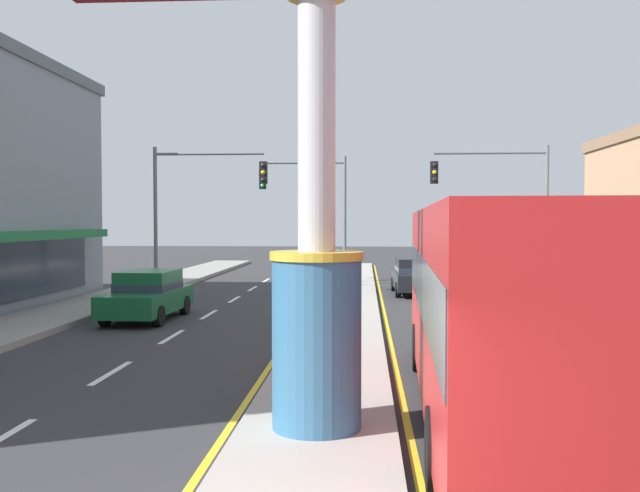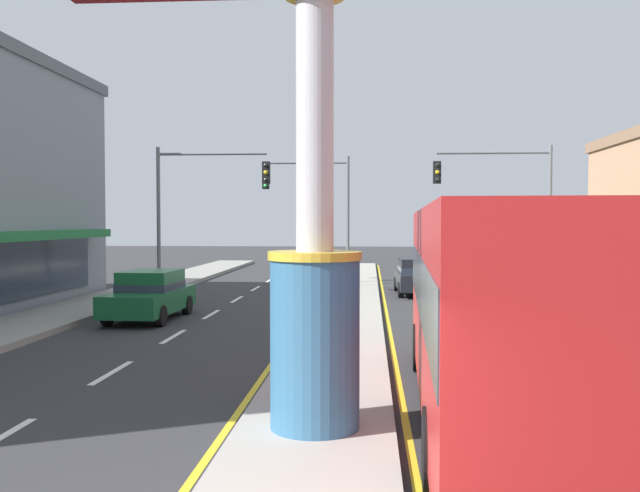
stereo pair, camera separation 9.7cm
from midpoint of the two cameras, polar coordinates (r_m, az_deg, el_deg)
The scene contains 10 objects.
median_strip at distance 22.59m, azimuth 1.86°, elevation -5.59°, with size 2.30×52.00×0.14m, color #A39E93.
sidewalk_left at distance 22.80m, azimuth -21.84°, elevation -5.62°, with size 2.62×60.00×0.18m, color gray.
lane_markings at distance 21.26m, azimuth 1.74°, elevation -6.25°, with size 9.04×52.00×0.01m.
district_sign at distance 9.76m, azimuth -0.57°, elevation 6.81°, with size 7.60×1.33×7.58m.
traffic_light_left_side at distance 29.47m, azimuth -10.27°, elevation 4.30°, with size 4.86×0.46×6.20m.
traffic_light_right_side at distance 29.51m, azimuth 14.82°, elevation 4.26°, with size 4.86×0.46×6.20m.
traffic_light_median_far at distance 33.35m, azimuth -0.61°, elevation 3.98°, with size 4.20×0.46×6.20m.
sedan_near_right_lane at distance 29.31m, azimuth 7.78°, elevation -2.44°, with size 1.92×4.34×1.53m.
bus_far_right_lane at distance 10.97m, azimuth 14.62°, elevation -4.32°, with size 3.01×11.30×3.26m.
sedan_near_left_lane at distance 22.29m, azimuth -14.16°, elevation -3.90°, with size 1.92×4.34×1.53m.
Camera 1 is at (0.68, -4.38, 3.07)m, focal length 38.78 mm.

